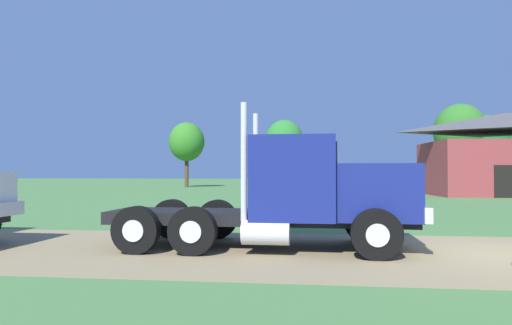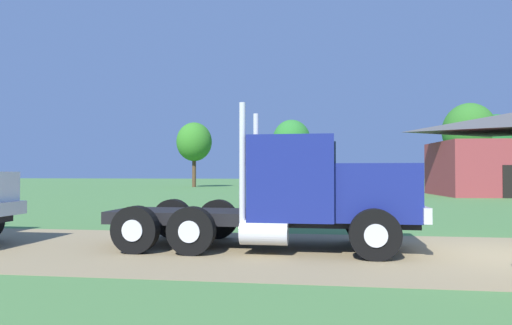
% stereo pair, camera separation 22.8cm
% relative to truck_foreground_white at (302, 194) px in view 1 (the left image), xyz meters
% --- Properties ---
extents(ground_plane, '(200.00, 200.00, 0.00)m').
position_rel_truck_foreground_white_xyz_m(ground_plane, '(4.30, -0.48, -1.25)').
color(ground_plane, '#49783C').
extents(dirt_track, '(120.00, 5.76, 0.01)m').
position_rel_truck_foreground_white_xyz_m(dirt_track, '(4.30, -0.48, -1.25)').
color(dirt_track, '#8E7B56').
rests_on(dirt_track, ground_plane).
extents(truck_foreground_white, '(7.17, 2.84, 3.25)m').
position_rel_truck_foreground_white_xyz_m(truck_foreground_white, '(0.00, 0.00, 0.00)').
color(truck_foreground_white, black).
rests_on(truck_foreground_white, ground_plane).
extents(shed_building, '(12.33, 7.89, 6.16)m').
position_rel_truck_foreground_white_xyz_m(shed_building, '(14.80, 25.05, 1.73)').
color(shed_building, '#94383B').
rests_on(shed_building, ground_plane).
extents(tree_left, '(4.02, 4.02, 7.38)m').
position_rel_truck_foreground_white_xyz_m(tree_left, '(-13.70, 39.70, 3.88)').
color(tree_left, '#513823').
rests_on(tree_left, ground_plane).
extents(tree_mid, '(4.23, 4.23, 7.54)m').
position_rel_truck_foreground_white_xyz_m(tree_mid, '(-2.62, 40.00, 3.93)').
color(tree_mid, '#513823').
rests_on(tree_mid, ground_plane).
extents(tree_right, '(5.48, 5.48, 9.14)m').
position_rel_truck_foreground_white_xyz_m(tree_right, '(16.42, 40.87, 4.86)').
color(tree_right, '#513823').
rests_on(tree_right, ground_plane).
extents(tree_far_right, '(4.74, 4.74, 7.89)m').
position_rel_truck_foreground_white_xyz_m(tree_far_right, '(19.15, 40.89, 4.01)').
color(tree_far_right, '#513823').
rests_on(tree_far_right, ground_plane).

